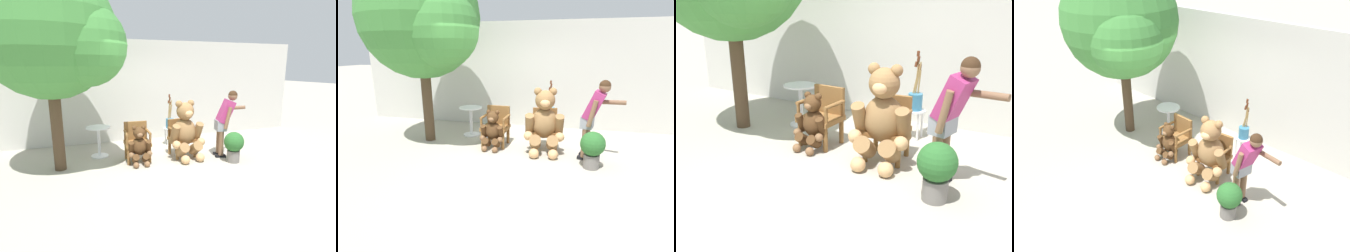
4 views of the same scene
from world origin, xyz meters
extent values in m
plane|color=#A8A091|center=(0.00, 0.00, 0.00)|extent=(60.00, 60.00, 0.00)
cube|color=beige|center=(0.00, 2.40, 1.40)|extent=(10.00, 0.16, 2.80)
cube|color=brown|center=(-0.54, 0.58, 0.41)|extent=(0.59, 0.55, 0.07)
cylinder|color=brown|center=(-0.78, 0.38, 0.18)|extent=(0.07, 0.07, 0.37)
cylinder|color=brown|center=(-0.32, 0.36, 0.18)|extent=(0.07, 0.07, 0.37)
cylinder|color=brown|center=(-0.76, 0.80, 0.18)|extent=(0.07, 0.07, 0.37)
cylinder|color=brown|center=(-0.30, 0.78, 0.18)|extent=(0.07, 0.07, 0.37)
cube|color=brown|center=(-0.53, 0.81, 0.65)|extent=(0.52, 0.09, 0.42)
cylinder|color=brown|center=(-0.79, 0.59, 0.66)|extent=(0.08, 0.48, 0.06)
cylinder|color=brown|center=(-0.80, 0.38, 0.55)|extent=(0.05, 0.05, 0.22)
cylinder|color=brown|center=(-0.29, 0.57, 0.66)|extent=(0.08, 0.48, 0.06)
cylinder|color=brown|center=(-0.30, 0.36, 0.55)|extent=(0.05, 0.05, 0.22)
cube|color=brown|center=(0.54, 0.58, 0.41)|extent=(0.61, 0.57, 0.07)
cylinder|color=brown|center=(0.33, 0.35, 0.18)|extent=(0.07, 0.07, 0.37)
cylinder|color=brown|center=(0.79, 0.39, 0.18)|extent=(0.07, 0.07, 0.37)
cylinder|color=brown|center=(0.29, 0.77, 0.18)|extent=(0.07, 0.07, 0.37)
cylinder|color=brown|center=(0.75, 0.81, 0.18)|extent=(0.07, 0.07, 0.37)
cube|color=brown|center=(0.52, 0.81, 0.65)|extent=(0.52, 0.11, 0.42)
cylinder|color=brown|center=(0.29, 0.56, 0.66)|extent=(0.10, 0.48, 0.06)
cylinder|color=brown|center=(0.31, 0.35, 0.55)|extent=(0.05, 0.05, 0.22)
cylinder|color=brown|center=(0.79, 0.61, 0.66)|extent=(0.10, 0.48, 0.06)
cylinder|color=brown|center=(0.81, 0.40, 0.55)|extent=(0.05, 0.05, 0.22)
ellipsoid|color=olive|center=(0.54, 0.46, 0.61)|extent=(0.59, 0.51, 0.63)
sphere|color=olive|center=(0.54, 0.43, 1.10)|extent=(0.40, 0.40, 0.40)
ellipsoid|color=tan|center=(0.56, 0.26, 1.07)|extent=(0.20, 0.17, 0.15)
sphere|color=black|center=(0.56, 0.26, 1.08)|extent=(0.06, 0.06, 0.06)
sphere|color=olive|center=(0.39, 0.44, 1.27)|extent=(0.16, 0.16, 0.16)
sphere|color=olive|center=(0.69, 0.47, 1.27)|extent=(0.16, 0.16, 0.16)
cylinder|color=olive|center=(0.25, 0.33, 0.61)|extent=(0.21, 0.36, 0.48)
sphere|color=tan|center=(0.25, 0.20, 0.40)|extent=(0.19, 0.19, 0.19)
cylinder|color=olive|center=(0.84, 0.38, 0.61)|extent=(0.21, 0.36, 0.48)
sphere|color=tan|center=(0.87, 0.26, 0.40)|extent=(0.19, 0.19, 0.19)
cylinder|color=olive|center=(0.39, 0.21, 0.27)|extent=(0.27, 0.41, 0.37)
sphere|color=tan|center=(0.39, 0.02, 0.10)|extent=(0.20, 0.20, 0.20)
cylinder|color=olive|center=(0.73, 0.25, 0.27)|extent=(0.27, 0.41, 0.37)
sphere|color=tan|center=(0.76, 0.06, 0.10)|extent=(0.20, 0.20, 0.20)
ellipsoid|color=#4C3019|center=(-0.54, 0.40, 0.39)|extent=(0.36, 0.31, 0.40)
sphere|color=#4C3019|center=(-0.54, 0.38, 0.69)|extent=(0.25, 0.25, 0.25)
ellipsoid|color=brown|center=(-0.54, 0.27, 0.67)|extent=(0.12, 0.10, 0.09)
sphere|color=black|center=(-0.54, 0.27, 0.68)|extent=(0.04, 0.04, 0.04)
sphere|color=#4C3019|center=(-0.63, 0.40, 0.80)|extent=(0.10, 0.10, 0.10)
sphere|color=#4C3019|center=(-0.44, 0.39, 0.80)|extent=(0.10, 0.10, 0.10)
cylinder|color=#4C3019|center=(-0.73, 0.34, 0.39)|extent=(0.12, 0.23, 0.30)
sphere|color=brown|center=(-0.74, 0.26, 0.25)|extent=(0.12, 0.12, 0.12)
cylinder|color=#4C3019|center=(-0.36, 0.33, 0.39)|extent=(0.12, 0.23, 0.30)
sphere|color=brown|center=(-0.35, 0.25, 0.25)|extent=(0.12, 0.12, 0.12)
cylinder|color=#4C3019|center=(-0.65, 0.26, 0.17)|extent=(0.16, 0.25, 0.23)
sphere|color=brown|center=(-0.67, 0.14, 0.06)|extent=(0.13, 0.13, 0.13)
cylinder|color=#4C3019|center=(-0.44, 0.25, 0.17)|extent=(0.16, 0.25, 0.23)
sphere|color=brown|center=(-0.43, 0.13, 0.06)|extent=(0.13, 0.13, 0.13)
cube|color=black|center=(1.35, 0.18, 0.03)|extent=(0.25, 0.14, 0.06)
cylinder|color=brown|center=(1.35, 0.18, 0.47)|extent=(0.12, 0.12, 0.82)
cube|color=black|center=(1.39, 0.36, 0.03)|extent=(0.25, 0.14, 0.06)
cylinder|color=brown|center=(1.39, 0.36, 0.47)|extent=(0.12, 0.12, 0.82)
cube|color=gray|center=(1.37, 0.27, 0.75)|extent=(0.28, 0.34, 0.24)
cube|color=#9E2D66|center=(1.47, 0.24, 1.07)|extent=(0.45, 0.40, 0.58)
sphere|color=brown|center=(1.62, 0.21, 1.42)|extent=(0.21, 0.21, 0.21)
sphere|color=#382314|center=(1.62, 0.21, 1.44)|extent=(0.21, 0.21, 0.21)
cylinder|color=brown|center=(1.75, 0.37, 1.12)|extent=(0.57, 0.21, 0.11)
cylinder|color=brown|center=(1.42, 0.06, 0.95)|extent=(0.19, 0.12, 0.51)
cylinder|color=silver|center=(0.57, 1.56, 0.45)|extent=(0.34, 0.34, 0.03)
cylinder|color=silver|center=(0.67, 1.66, 0.22)|extent=(0.04, 0.04, 0.43)
cylinder|color=silver|center=(0.47, 1.66, 0.22)|extent=(0.04, 0.04, 0.43)
cylinder|color=silver|center=(0.67, 1.46, 0.22)|extent=(0.04, 0.04, 0.43)
cylinder|color=silver|center=(0.47, 1.46, 0.22)|extent=(0.04, 0.04, 0.43)
cylinder|color=teal|center=(0.57, 1.56, 0.59)|extent=(0.22, 0.22, 0.26)
cylinder|color=#997A47|center=(0.58, 1.57, 0.87)|extent=(0.11, 0.04, 0.67)
cylinder|color=#592D19|center=(0.58, 1.57, 1.25)|extent=(0.05, 0.05, 0.09)
cylinder|color=#997A47|center=(0.56, 1.58, 0.91)|extent=(0.06, 0.04, 0.75)
cylinder|color=#592D19|center=(0.56, 1.58, 1.33)|extent=(0.05, 0.05, 0.08)
cylinder|color=#997A47|center=(0.54, 1.58, 0.83)|extent=(0.10, 0.12, 0.58)
cylinder|color=#592D19|center=(0.54, 1.58, 1.17)|extent=(0.05, 0.06, 0.09)
cylinder|color=#997A47|center=(0.60, 1.59, 0.81)|extent=(0.07, 0.06, 0.55)
cylinder|color=#592D19|center=(0.60, 1.59, 1.13)|extent=(0.05, 0.05, 0.09)
cylinder|color=silver|center=(-1.33, 1.15, 0.70)|extent=(0.56, 0.56, 0.03)
cylinder|color=silver|center=(-1.33, 1.15, 0.34)|extent=(0.07, 0.07, 0.69)
cylinder|color=silver|center=(-1.33, 1.15, 0.01)|extent=(0.40, 0.40, 0.03)
cylinder|color=#473523|center=(-2.16, 0.59, 1.01)|extent=(0.23, 0.23, 2.01)
sphere|color=#3D7F38|center=(-2.16, 0.59, 2.71)|extent=(2.52, 2.52, 2.52)
sphere|color=#3D7F38|center=(-1.52, 0.21, 2.45)|extent=(1.51, 1.51, 1.51)
cylinder|color=slate|center=(1.46, -0.17, 0.13)|extent=(0.28, 0.28, 0.26)
sphere|color=#286028|center=(1.46, -0.17, 0.46)|extent=(0.44, 0.44, 0.44)
camera|label=1|loc=(-1.72, -4.94, 2.06)|focal=28.00mm
camera|label=2|loc=(0.97, -4.78, 2.04)|focal=28.00mm
camera|label=3|loc=(2.43, -3.83, 2.14)|focal=40.00mm
camera|label=4|loc=(3.77, -3.81, 4.14)|focal=35.00mm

